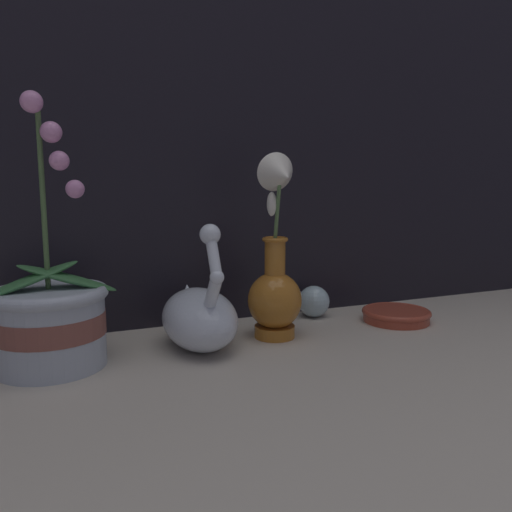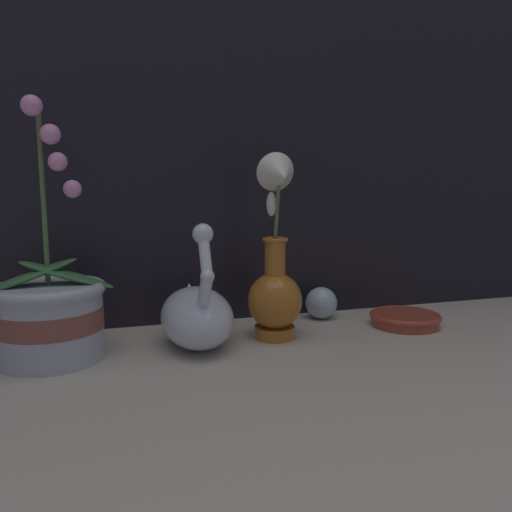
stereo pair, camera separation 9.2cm
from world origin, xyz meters
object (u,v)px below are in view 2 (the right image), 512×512
(swan_figurine, at_px, (196,314))
(amber_dish, at_px, (405,318))
(glass_sphere, at_px, (321,303))
(orchid_potted_plant, at_px, (50,312))
(blue_vase, at_px, (276,279))

(swan_figurine, bearing_deg, amber_dish, 0.77)
(swan_figurine, height_order, glass_sphere, swan_figurine)
(glass_sphere, bearing_deg, swan_figurine, -159.99)
(swan_figurine, distance_m, glass_sphere, 0.31)
(swan_figurine, bearing_deg, orchid_potted_plant, -179.82)
(orchid_potted_plant, relative_size, glass_sphere, 6.14)
(swan_figurine, height_order, blue_vase, blue_vase)
(blue_vase, bearing_deg, orchid_potted_plant, -179.75)
(orchid_potted_plant, distance_m, glass_sphere, 0.54)
(swan_figurine, relative_size, glass_sphere, 3.29)
(blue_vase, bearing_deg, swan_figurine, -179.64)
(blue_vase, height_order, glass_sphere, blue_vase)
(swan_figurine, height_order, amber_dish, swan_figurine)
(amber_dish, bearing_deg, orchid_potted_plant, -179.45)
(blue_vase, bearing_deg, amber_dish, 0.98)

